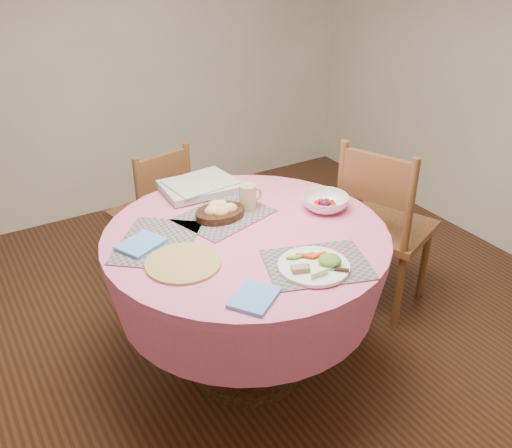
# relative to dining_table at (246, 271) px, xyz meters

# --- Properties ---
(ground) EXTENTS (4.00, 4.00, 0.00)m
(ground) POSITION_rel_dining_table_xyz_m (0.00, 0.00, -0.56)
(ground) COLOR #331C0F
(ground) RESTS_ON ground
(dining_table) EXTENTS (1.24, 1.24, 0.75)m
(dining_table) POSITION_rel_dining_table_xyz_m (0.00, 0.00, 0.00)
(dining_table) COLOR pink
(dining_table) RESTS_ON ground
(chair_right) EXTENTS (0.57, 0.59, 0.98)m
(chair_right) POSITION_rel_dining_table_xyz_m (0.87, 0.07, -0.05)
(chair_right) COLOR brown
(chair_right) RESTS_ON ground
(chair_back) EXTENTS (0.46, 0.45, 0.85)m
(chair_back) POSITION_rel_dining_table_xyz_m (-0.05, 0.97, -0.11)
(chair_back) COLOR brown
(chair_back) RESTS_ON ground
(placemat_front) EXTENTS (0.48, 0.41, 0.01)m
(placemat_front) POSITION_rel_dining_table_xyz_m (0.11, -0.36, 0.20)
(placemat_front) COLOR #11625B
(placemat_front) RESTS_ON dining_table
(placemat_left) EXTENTS (0.49, 0.50, 0.01)m
(placemat_left) POSITION_rel_dining_table_xyz_m (-0.36, 0.12, 0.20)
(placemat_left) COLOR #11625B
(placemat_left) RESTS_ON dining_table
(placemat_back) EXTENTS (0.47, 0.40, 0.01)m
(placemat_back) POSITION_rel_dining_table_xyz_m (-0.01, 0.19, 0.20)
(placemat_back) COLOR #11625B
(placemat_back) RESTS_ON dining_table
(wicker_trivet) EXTENTS (0.30, 0.30, 0.01)m
(wicker_trivet) POSITION_rel_dining_table_xyz_m (-0.34, -0.09, 0.20)
(wicker_trivet) COLOR #9E8444
(wicker_trivet) RESTS_ON dining_table
(napkin_near) EXTENTS (0.23, 0.22, 0.01)m
(napkin_near) POSITION_rel_dining_table_xyz_m (-0.22, -0.43, 0.20)
(napkin_near) COLOR #5791E1
(napkin_near) RESTS_ON dining_table
(napkin_far) EXTENTS (0.22, 0.20, 0.01)m
(napkin_far) POSITION_rel_dining_table_xyz_m (-0.43, 0.12, 0.21)
(napkin_far) COLOR #5791E1
(napkin_far) RESTS_ON placemat_left
(dinner_plate) EXTENTS (0.28, 0.28, 0.05)m
(dinner_plate) POSITION_rel_dining_table_xyz_m (0.09, -0.38, 0.22)
(dinner_plate) COLOR white
(dinner_plate) RESTS_ON placemat_front
(bread_bowl) EXTENTS (0.23, 0.23, 0.08)m
(bread_bowl) POSITION_rel_dining_table_xyz_m (-0.03, 0.18, 0.23)
(bread_bowl) COLOR black
(bread_bowl) RESTS_ON placemat_back
(latte_mug) EXTENTS (0.12, 0.08, 0.12)m
(latte_mug) POSITION_rel_dining_table_xyz_m (0.12, 0.19, 0.26)
(latte_mug) COLOR tan
(latte_mug) RESTS_ON placemat_back
(fruit_bowl) EXTENTS (0.25, 0.25, 0.07)m
(fruit_bowl) POSITION_rel_dining_table_xyz_m (0.43, 0.01, 0.23)
(fruit_bowl) COLOR white
(fruit_bowl) RESTS_ON dining_table
(newspaper_stack) EXTENTS (0.37, 0.29, 0.04)m
(newspaper_stack) POSITION_rel_dining_table_xyz_m (0.01, 0.49, 0.22)
(newspaper_stack) COLOR silver
(newspaper_stack) RESTS_ON dining_table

